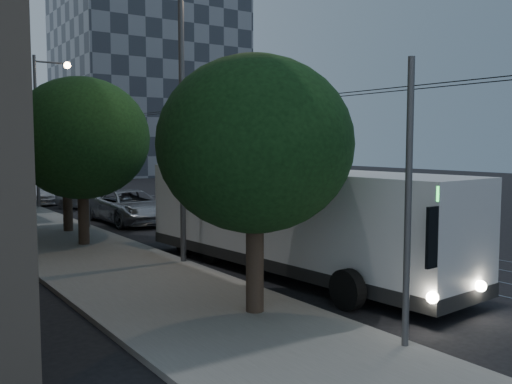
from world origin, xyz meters
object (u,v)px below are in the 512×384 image
object	(u,v)px
pickup_silver	(130,207)
streetlamp_far	(43,117)
trolleybus	(286,218)
car_white_a	(83,198)
car_white_b	(38,193)
car_white_c	(37,193)
streetlamp_near	(193,72)
car_white_d	(26,188)

from	to	relation	value
pickup_silver	streetlamp_far	bearing A→B (deg)	101.32
trolleybus	car_white_a	xyz separation A→B (m)	(0.20, 21.86, -1.13)
pickup_silver	streetlamp_far	xyz separation A→B (m)	(-2.09, 9.03, 5.03)
pickup_silver	car_white_b	size ratio (longest dim) A/B	1.21
trolleybus	car_white_c	world-z (taller)	trolleybus
car_white_a	streetlamp_near	world-z (taller)	streetlamp_near
streetlamp_far	streetlamp_near	bearing A→B (deg)	-89.94
trolleybus	streetlamp_far	world-z (taller)	streetlamp_far
trolleybus	streetlamp_far	bearing A→B (deg)	90.06
car_white_b	streetlamp_near	world-z (taller)	streetlamp_near
trolleybus	car_white_a	bearing A→B (deg)	84.85
car_white_a	car_white_b	xyz separation A→B (m)	(-1.60, 5.00, 0.06)
trolleybus	car_white_c	distance (m)	27.42
car_white_a	trolleybus	bearing A→B (deg)	-113.76
car_white_a	car_white_c	world-z (taller)	car_white_a
car_white_a	car_white_d	xyz separation A→B (m)	(-1.20, 10.50, 0.02)
trolleybus	car_white_c	bearing A→B (deg)	88.30
car_white_d	streetlamp_near	bearing A→B (deg)	-86.35
car_white_b	car_white_d	distance (m)	5.51
trolleybus	streetlamp_far	xyz separation A→B (m)	(-1.89, 23.04, 4.07)
car_white_b	car_white_c	size ratio (longest dim) A/B	1.27
pickup_silver	streetlamp_near	size ratio (longest dim) A/B	0.56
pickup_silver	car_white_c	distance (m)	13.45
car_white_d	streetlamp_far	bearing A→B (deg)	-90.09
car_white_a	car_white_b	size ratio (longest dim) A/B	0.78
car_white_b	streetlamp_far	bearing A→B (deg)	-91.55
car_white_b	car_white_d	xyz separation A→B (m)	(0.40, 5.50, -0.04)
car_white_c	streetlamp_near	distance (m)	25.19
car_white_d	car_white_c	bearing A→B (deg)	-89.19
car_white_a	car_white_d	distance (m)	10.57
car_white_b	car_white_a	bearing A→B (deg)	-66.51
pickup_silver	car_white_a	distance (m)	7.86
car_white_d	streetlamp_near	distance (m)	30.07
car_white_b	car_white_c	world-z (taller)	car_white_b
car_white_c	car_white_d	xyz separation A→B (m)	(0.40, 5.00, 0.04)
trolleybus	pickup_silver	bearing A→B (deg)	84.55
car_white_a	streetlamp_near	distance (m)	19.99
pickup_silver	car_white_d	world-z (taller)	pickup_silver
trolleybus	car_white_b	size ratio (longest dim) A/B	2.56
trolleybus	car_white_d	xyz separation A→B (m)	(-1.00, 32.36, -1.11)
streetlamp_near	streetlamp_far	bearing A→B (deg)	90.06
trolleybus	streetlamp_far	size ratio (longest dim) A/B	1.37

